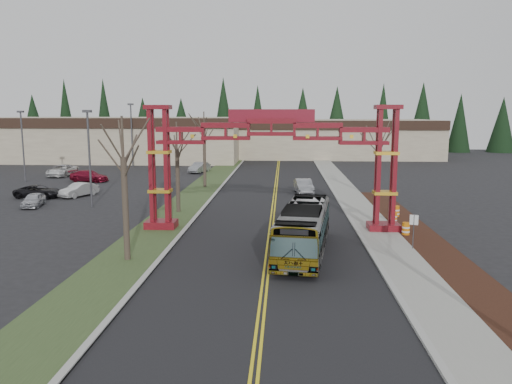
# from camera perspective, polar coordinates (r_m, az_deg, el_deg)

# --- Properties ---
(ground) EXTENTS (200.00, 200.00, 0.00)m
(ground) POSITION_cam_1_polar(r_m,az_deg,el_deg) (19.02, 0.21, -17.05)
(ground) COLOR black
(ground) RESTS_ON ground
(road) EXTENTS (12.00, 110.00, 0.02)m
(road) POSITION_cam_1_polar(r_m,az_deg,el_deg) (42.89, 1.97, -2.18)
(road) COLOR black
(road) RESTS_ON ground
(lane_line_left) EXTENTS (0.12, 100.00, 0.01)m
(lane_line_left) POSITION_cam_1_polar(r_m,az_deg,el_deg) (42.89, 1.81, -2.16)
(lane_line_left) COLOR yellow
(lane_line_left) RESTS_ON road
(lane_line_right) EXTENTS (0.12, 100.00, 0.01)m
(lane_line_right) POSITION_cam_1_polar(r_m,az_deg,el_deg) (42.89, 2.13, -2.16)
(lane_line_right) COLOR yellow
(lane_line_right) RESTS_ON road
(curb_right) EXTENTS (0.30, 110.00, 0.15)m
(curb_right) POSITION_cam_1_polar(r_m,az_deg,el_deg) (43.19, 10.16, -2.15)
(curb_right) COLOR #A8A8A3
(curb_right) RESTS_ON ground
(sidewalk_right) EXTENTS (2.60, 110.00, 0.14)m
(sidewalk_right) POSITION_cam_1_polar(r_m,az_deg,el_deg) (43.39, 12.06, -2.16)
(sidewalk_right) COLOR gray
(sidewalk_right) RESTS_ON ground
(landscape_strip) EXTENTS (2.60, 50.00, 0.12)m
(landscape_strip) POSITION_cam_1_polar(r_m,az_deg,el_deg) (29.80, 21.48, -7.78)
(landscape_strip) COLOR black
(landscape_strip) RESTS_ON ground
(grass_median) EXTENTS (4.00, 110.00, 0.08)m
(grass_median) POSITION_cam_1_polar(r_m,az_deg,el_deg) (43.79, -8.56, -2.00)
(grass_median) COLOR #354A25
(grass_median) RESTS_ON ground
(curb_left) EXTENTS (0.30, 110.00, 0.15)m
(curb_left) POSITION_cam_1_polar(r_m,az_deg,el_deg) (43.44, -6.17, -1.99)
(curb_left) COLOR #A8A8A3
(curb_left) RESTS_ON ground
(gateway_arch) EXTENTS (18.20, 1.60, 8.90)m
(gateway_arch) POSITION_cam_1_polar(r_m,az_deg,el_deg) (35.15, 1.77, 5.17)
(gateway_arch) COLOR #580B15
(gateway_arch) RESTS_ON ground
(retail_building_west) EXTENTS (46.00, 22.30, 7.50)m
(retail_building_west) POSITION_cam_1_polar(r_m,az_deg,el_deg) (94.34, -15.99, 5.93)
(retail_building_west) COLOR tan
(retail_building_west) RESTS_ON ground
(retail_building_east) EXTENTS (38.00, 20.30, 7.00)m
(retail_building_east) POSITION_cam_1_polar(r_m,az_deg,el_deg) (97.56, 8.62, 6.12)
(retail_building_east) COLOR tan
(retail_building_east) RESTS_ON ground
(conifer_treeline) EXTENTS (116.10, 5.60, 13.00)m
(conifer_treeline) POSITION_cam_1_polar(r_m,az_deg,el_deg) (109.08, 2.91, 8.07)
(conifer_treeline) COLOR black
(conifer_treeline) RESTS_ON ground
(transit_bus) EXTENTS (3.91, 10.88, 2.96)m
(transit_bus) POSITION_cam_1_polar(r_m,az_deg,el_deg) (30.05, 5.48, -4.23)
(transit_bus) COLOR #A6A7AE
(transit_bus) RESTS_ON ground
(silver_sedan) EXTENTS (2.09, 4.75, 1.52)m
(silver_sedan) POSITION_cam_1_polar(r_m,az_deg,el_deg) (52.14, 5.47, 0.64)
(silver_sedan) COLOR #A5A8AD
(silver_sedan) RESTS_ON ground
(parked_car_near_a) EXTENTS (2.12, 3.84, 1.23)m
(parked_car_near_a) POSITION_cam_1_polar(r_m,az_deg,el_deg) (49.03, -24.10, -0.83)
(parked_car_near_a) COLOR #B7B9BF
(parked_car_near_a) RESTS_ON ground
(parked_car_near_b) EXTENTS (3.04, 4.36, 1.36)m
(parked_car_near_b) POSITION_cam_1_polar(r_m,az_deg,el_deg) (53.21, -19.59, 0.23)
(parked_car_near_b) COLOR silver
(parked_car_near_b) RESTS_ON ground
(parked_car_near_c) EXTENTS (4.59, 2.23, 1.26)m
(parked_car_near_c) POSITION_cam_1_polar(r_m,az_deg,el_deg) (53.93, -23.61, 0.05)
(parked_car_near_c) COLOR black
(parked_car_near_c) RESTS_ON ground
(parked_car_mid_a) EXTENTS (5.07, 2.84, 1.39)m
(parked_car_mid_a) POSITION_cam_1_polar(r_m,az_deg,el_deg) (64.30, -18.52, 1.74)
(parked_car_mid_a) COLOR maroon
(parked_car_mid_a) RESTS_ON ground
(parked_car_far_a) EXTENTS (2.73, 4.68, 1.46)m
(parked_car_far_a) POSITION_cam_1_polar(r_m,az_deg,el_deg) (70.69, -6.49, 2.81)
(parked_car_far_a) COLOR #9FA1A6
(parked_car_far_a) RESTS_ON ground
(parked_car_far_b) EXTENTS (2.64, 5.49, 1.51)m
(parked_car_far_b) POSITION_cam_1_polar(r_m,az_deg,el_deg) (71.19, -21.28, 2.31)
(parked_car_far_b) COLOR white
(parked_car_far_b) RESTS_ON ground
(bare_tree_median_near) EXTENTS (3.46, 3.46, 8.20)m
(bare_tree_median_near) POSITION_cam_1_polar(r_m,az_deg,el_deg) (28.63, -14.92, 3.76)
(bare_tree_median_near) COLOR #382D26
(bare_tree_median_near) RESTS_ON ground
(bare_tree_median_mid) EXTENTS (3.41, 3.41, 7.63)m
(bare_tree_median_mid) POSITION_cam_1_polar(r_m,az_deg,el_deg) (42.07, -9.02, 4.84)
(bare_tree_median_mid) COLOR #382D26
(bare_tree_median_mid) RESTS_ON ground
(bare_tree_median_far) EXTENTS (3.47, 3.47, 8.48)m
(bare_tree_median_far) POSITION_cam_1_polar(r_m,az_deg,el_deg) (56.07, -5.95, 6.75)
(bare_tree_median_far) COLOR #382D26
(bare_tree_median_far) RESTS_ON ground
(bare_tree_right_far) EXTENTS (3.45, 3.45, 7.94)m
(bare_tree_right_far) POSITION_cam_1_polar(r_m,az_deg,el_deg) (49.25, 13.94, 5.61)
(bare_tree_right_far) COLOR #382D26
(bare_tree_right_far) RESTS_ON ground
(light_pole_near) EXTENTS (0.75, 0.37, 8.60)m
(light_pole_near) POSITION_cam_1_polar(r_m,az_deg,el_deg) (46.50, -18.53, 4.42)
(light_pole_near) COLOR #3F3F44
(light_pole_near) RESTS_ON ground
(light_pole_mid) EXTENTS (0.74, 0.37, 8.59)m
(light_pole_mid) POSITION_cam_1_polar(r_m,az_deg,el_deg) (66.70, -25.12, 5.30)
(light_pole_mid) COLOR #3F3F44
(light_pole_mid) RESTS_ON ground
(light_pole_far) EXTENTS (0.85, 0.42, 9.75)m
(light_pole_far) POSITION_cam_1_polar(r_m,az_deg,el_deg) (80.17, -14.04, 6.86)
(light_pole_far) COLOR #3F3F44
(light_pole_far) RESTS_ON ground
(street_sign) EXTENTS (0.49, 0.21, 2.23)m
(street_sign) POSITION_cam_1_polar(r_m,az_deg,el_deg) (31.86, 17.59, -3.62)
(street_sign) COLOR #3F3F44
(street_sign) RESTS_ON ground
(barrel_south) EXTENTS (0.52, 0.52, 0.96)m
(barrel_south) POSITION_cam_1_polar(r_m,az_deg,el_deg) (35.66, 16.75, -4.11)
(barrel_south) COLOR orange
(barrel_south) RESTS_ON ground
(barrel_mid) EXTENTS (0.50, 0.50, 0.93)m
(barrel_mid) POSITION_cam_1_polar(r_m,az_deg,el_deg) (39.21, 15.46, -2.90)
(barrel_mid) COLOR orange
(barrel_mid) RESTS_ON ground
(barrel_north) EXTENTS (0.53, 0.53, 0.97)m
(barrel_north) POSITION_cam_1_polar(r_m,az_deg,el_deg) (41.61, 15.72, -2.20)
(barrel_north) COLOR orange
(barrel_north) RESTS_ON ground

